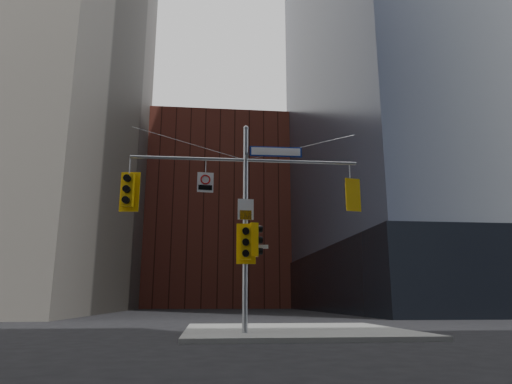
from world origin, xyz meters
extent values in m
plane|color=black|center=(0.00, 0.00, 0.00)|extent=(160.00, 160.00, 0.00)
cube|color=gray|center=(2.00, 4.00, 0.07)|extent=(8.00, 8.00, 0.15)
cube|color=black|center=(28.00, 32.00, 3.00)|extent=(36.40, 36.40, 6.00)
cube|color=brown|center=(0.00, 58.00, 14.00)|extent=(26.00, 20.00, 28.00)
cylinder|color=#969A9F|center=(0.00, 2.00, 3.60)|extent=(0.18, 0.18, 7.20)
sphere|color=#969A9F|center=(0.00, 2.00, 7.20)|extent=(0.20, 0.20, 0.20)
cylinder|color=#969A9F|center=(-2.00, 2.00, 6.00)|extent=(4.00, 0.11, 0.11)
cylinder|color=#969A9F|center=(2.00, 2.00, 6.00)|extent=(4.00, 0.11, 0.11)
cylinder|color=#969A9F|center=(0.00, 1.65, 6.00)|extent=(0.10, 0.70, 0.10)
cylinder|color=#969A9F|center=(-2.00, 2.00, 6.55)|extent=(4.00, 0.02, 1.12)
cylinder|color=#969A9F|center=(2.00, 2.00, 6.55)|extent=(4.00, 0.02, 1.12)
cube|color=yellow|center=(-3.98, 2.00, 4.80)|extent=(0.39, 0.29, 1.12)
cube|color=yellow|center=(-3.96, 2.19, 4.80)|extent=(0.66, 0.11, 1.39)
cylinder|color=black|center=(-4.01, 1.79, 5.17)|extent=(0.25, 0.20, 0.23)
cylinder|color=black|center=(-4.00, 1.87, 5.17)|extent=(0.20, 0.04, 0.20)
cylinder|color=black|center=(-4.01, 1.79, 4.80)|extent=(0.25, 0.20, 0.23)
cylinder|color=black|center=(-4.00, 1.87, 4.80)|extent=(0.20, 0.04, 0.20)
cylinder|color=black|center=(-4.01, 1.79, 4.43)|extent=(0.25, 0.20, 0.23)
cylinder|color=#0CE559|center=(-4.00, 1.87, 4.43)|extent=(0.20, 0.04, 0.20)
cube|color=yellow|center=(3.76, 2.00, 4.80)|extent=(0.34, 0.27, 0.95)
cube|color=yellow|center=(3.79, 1.84, 4.80)|extent=(0.56, 0.15, 1.18)
cylinder|color=black|center=(3.72, 2.18, 5.12)|extent=(0.22, 0.18, 0.20)
cylinder|color=black|center=(3.74, 2.11, 5.12)|extent=(0.17, 0.05, 0.17)
cylinder|color=black|center=(3.72, 2.18, 4.80)|extent=(0.22, 0.18, 0.20)
cylinder|color=black|center=(3.74, 2.11, 4.80)|extent=(0.17, 0.05, 0.17)
cylinder|color=black|center=(3.72, 2.18, 4.48)|extent=(0.22, 0.18, 0.20)
cylinder|color=black|center=(3.74, 2.11, 4.48)|extent=(0.17, 0.05, 0.17)
cube|color=yellow|center=(0.28, 2.00, 3.18)|extent=(0.31, 0.40, 1.14)
cylinder|color=black|center=(0.49, 2.03, 3.56)|extent=(0.21, 0.26, 0.24)
cylinder|color=black|center=(0.41, 2.02, 3.56)|extent=(0.05, 0.21, 0.21)
cylinder|color=black|center=(0.49, 2.03, 3.18)|extent=(0.21, 0.26, 0.24)
cylinder|color=black|center=(0.41, 2.02, 3.18)|extent=(0.05, 0.21, 0.21)
cylinder|color=black|center=(0.49, 2.03, 2.80)|extent=(0.21, 0.26, 0.24)
cylinder|color=black|center=(0.41, 2.02, 2.80)|extent=(0.05, 0.21, 0.21)
cube|color=yellow|center=(0.00, 1.72, 3.04)|extent=(0.38, 0.29, 1.10)
cube|color=yellow|center=(0.02, 1.91, 3.04)|extent=(0.65, 0.11, 1.36)
cylinder|color=black|center=(-0.02, 1.51, 3.40)|extent=(0.25, 0.19, 0.23)
cylinder|color=black|center=(-0.01, 1.60, 3.40)|extent=(0.20, 0.04, 0.20)
cylinder|color=black|center=(-0.02, 1.51, 3.04)|extent=(0.25, 0.19, 0.23)
cylinder|color=black|center=(-0.01, 1.60, 3.04)|extent=(0.20, 0.04, 0.20)
cylinder|color=black|center=(-0.02, 1.51, 2.67)|extent=(0.25, 0.19, 0.23)
cylinder|color=black|center=(-0.01, 1.60, 2.67)|extent=(0.20, 0.04, 0.20)
cube|color=navy|center=(1.08, 2.00, 6.35)|extent=(1.88, 0.06, 0.36)
cube|color=silver|center=(1.08, 1.98, 6.35)|extent=(1.76, 0.03, 0.28)
cube|color=silver|center=(-1.40, 1.98, 5.15)|extent=(0.56, 0.09, 0.70)
torus|color=#B20A0A|center=(-1.40, 1.96, 5.24)|extent=(0.35, 0.08, 0.35)
cube|color=black|center=(-1.40, 1.96, 4.96)|extent=(0.47, 0.06, 0.17)
cube|color=silver|center=(0.00, 1.88, 4.21)|extent=(0.55, 0.07, 0.72)
cube|color=#D88C00|center=(0.00, 1.86, 4.01)|extent=(0.40, 0.04, 0.32)
cube|color=silver|center=(0.45, 2.00, 2.95)|extent=(0.67, 0.05, 0.13)
cube|color=#145926|center=(0.00, 2.45, 2.96)|extent=(0.04, 0.79, 0.16)
camera|label=1|loc=(-1.22, -13.36, 1.21)|focal=32.00mm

